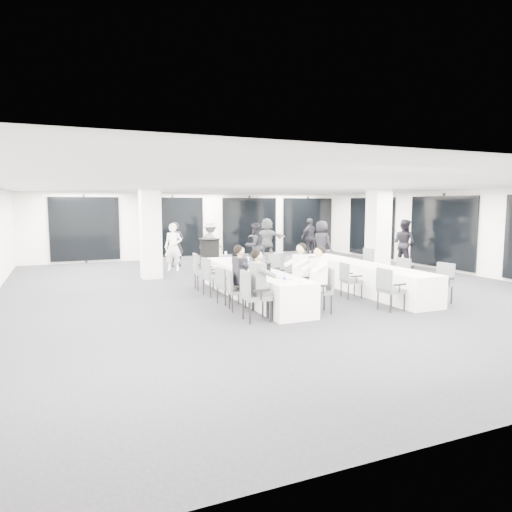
% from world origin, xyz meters
% --- Properties ---
extents(room, '(14.04, 16.04, 2.84)m').
position_xyz_m(room, '(0.89, 1.11, 1.39)').
color(room, '#222327').
rests_on(room, ground).
extents(column_left, '(0.60, 0.60, 2.80)m').
position_xyz_m(column_left, '(-2.80, 3.20, 1.40)').
color(column_left, white).
rests_on(column_left, floor).
extents(column_right, '(0.60, 0.60, 2.80)m').
position_xyz_m(column_right, '(4.20, 1.00, 1.40)').
color(column_right, white).
rests_on(column_right, floor).
extents(banquet_table_main, '(0.90, 5.00, 0.75)m').
position_xyz_m(banquet_table_main, '(-1.09, -0.92, 0.38)').
color(banquet_table_main, white).
rests_on(banquet_table_main, floor).
extents(banquet_table_side, '(0.90, 5.00, 0.75)m').
position_xyz_m(banquet_table_side, '(1.98, -1.23, 0.38)').
color(banquet_table_side, white).
rests_on(banquet_table_side, floor).
extents(cocktail_table, '(0.78, 0.78, 1.09)m').
position_xyz_m(cocktail_table, '(-0.48, 4.47, 0.55)').
color(cocktail_table, black).
rests_on(cocktail_table, floor).
extents(chair_main_left_near, '(0.54, 0.59, 1.01)m').
position_xyz_m(chair_main_left_near, '(-1.93, -2.97, 0.58)').
color(chair_main_left_near, '#4A4C51').
rests_on(chair_main_left_near, floor).
extents(chair_main_left_second, '(0.51, 0.54, 0.88)m').
position_xyz_m(chair_main_left_second, '(-1.91, -1.99, 0.50)').
color(chair_main_left_second, '#4A4C51').
rests_on(chair_main_left_second, floor).
extents(chair_main_left_mid, '(0.51, 0.54, 0.86)m').
position_xyz_m(chair_main_left_mid, '(-1.91, -1.29, 0.49)').
color(chair_main_left_mid, '#4A4C51').
rests_on(chair_main_left_mid, floor).
extents(chair_main_left_fourth, '(0.55, 0.59, 0.97)m').
position_xyz_m(chair_main_left_fourth, '(-1.92, -0.24, 0.55)').
color(chair_main_left_fourth, '#4A4C51').
rests_on(chair_main_left_fourth, floor).
extents(chair_main_left_far, '(0.55, 0.59, 0.99)m').
position_xyz_m(chair_main_left_far, '(-1.92, 0.67, 0.56)').
color(chair_main_left_far, '#4A4C51').
rests_on(chair_main_left_far, floor).
extents(chair_main_right_near, '(0.57, 0.60, 0.97)m').
position_xyz_m(chair_main_right_near, '(-0.25, -2.88, 0.55)').
color(chair_main_right_near, '#4A4C51').
rests_on(chair_main_right_near, floor).
extents(chair_main_right_second, '(0.55, 0.61, 1.04)m').
position_xyz_m(chair_main_right_second, '(-0.25, -2.06, 0.60)').
color(chair_main_right_second, '#4A4C51').
rests_on(chair_main_right_second, floor).
extents(chair_main_right_mid, '(0.59, 0.63, 1.01)m').
position_xyz_m(chair_main_right_mid, '(-0.25, -1.21, 0.58)').
color(chair_main_right_mid, '#4A4C51').
rests_on(chair_main_right_mid, floor).
extents(chair_main_right_fourth, '(0.60, 0.63, 0.98)m').
position_xyz_m(chair_main_right_fourth, '(-0.25, -0.24, 0.56)').
color(chair_main_right_fourth, '#4A4C51').
rests_on(chair_main_right_fourth, floor).
extents(chair_main_right_far, '(0.47, 0.52, 0.87)m').
position_xyz_m(chair_main_right_far, '(-0.26, 0.67, 0.50)').
color(chair_main_right_far, '#4A4C51').
rests_on(chair_main_right_far, floor).
extents(chair_side_left_near, '(0.50, 0.55, 0.94)m').
position_xyz_m(chair_side_left_near, '(1.14, -3.31, 0.53)').
color(chair_side_left_near, '#4A4C51').
rests_on(chair_side_left_near, floor).
extents(chair_side_left_mid, '(0.49, 0.53, 0.88)m').
position_xyz_m(chair_side_left_mid, '(1.15, -1.81, 0.50)').
color(chair_side_left_mid, '#4A4C51').
rests_on(chair_side_left_mid, floor).
extents(chair_side_left_far, '(0.49, 0.53, 0.88)m').
position_xyz_m(chair_side_left_far, '(1.15, -0.20, 0.50)').
color(chair_side_left_far, '#4A4C51').
rests_on(chair_side_left_far, floor).
extents(chair_side_right_near, '(0.54, 0.58, 0.94)m').
position_xyz_m(chair_side_right_near, '(2.81, -3.16, 0.54)').
color(chair_side_right_near, '#4A4C51').
rests_on(chair_side_right_near, floor).
extents(chair_side_right_mid, '(0.54, 0.57, 0.90)m').
position_xyz_m(chair_side_right_mid, '(2.80, -1.74, 0.51)').
color(chair_side_right_mid, '#4A4C51').
rests_on(chair_side_right_mid, floor).
extents(chair_side_right_far, '(0.55, 0.60, 1.02)m').
position_xyz_m(chair_side_right_far, '(2.82, -0.16, 0.58)').
color(chair_side_right_far, '#4A4C51').
rests_on(chair_side_right_far, floor).
extents(seated_guest_a, '(0.50, 0.38, 1.44)m').
position_xyz_m(seated_guest_a, '(-1.75, -2.97, 0.81)').
color(seated_guest_a, '#595C60').
rests_on(seated_guest_a, floor).
extents(seated_guest_b, '(0.50, 0.38, 1.44)m').
position_xyz_m(seated_guest_b, '(-1.75, -2.00, 0.81)').
color(seated_guest_b, black).
rests_on(seated_guest_b, floor).
extents(seated_guest_c, '(0.50, 0.38, 1.44)m').
position_xyz_m(seated_guest_c, '(-0.42, -2.86, 0.81)').
color(seated_guest_c, white).
rests_on(seated_guest_c, floor).
extents(seated_guest_d, '(0.50, 0.38, 1.44)m').
position_xyz_m(seated_guest_d, '(-0.42, -2.07, 0.81)').
color(seated_guest_d, white).
rests_on(seated_guest_d, floor).
extents(standing_guest_a, '(0.82, 0.74, 1.86)m').
position_xyz_m(standing_guest_a, '(-1.44, 5.53, 0.93)').
color(standing_guest_a, black).
rests_on(standing_guest_a, floor).
extents(standing_guest_b, '(1.01, 0.75, 1.87)m').
position_xyz_m(standing_guest_b, '(0.99, 3.79, 0.94)').
color(standing_guest_b, black).
rests_on(standing_guest_b, floor).
extents(standing_guest_c, '(1.24, 1.30, 1.85)m').
position_xyz_m(standing_guest_c, '(0.12, 6.31, 0.92)').
color(standing_guest_c, '#595C60').
rests_on(standing_guest_c, floor).
extents(standing_guest_d, '(1.26, 0.88, 1.94)m').
position_xyz_m(standing_guest_d, '(4.63, 6.19, 0.97)').
color(standing_guest_d, black).
rests_on(standing_guest_d, floor).
extents(standing_guest_e, '(0.88, 1.07, 1.91)m').
position_xyz_m(standing_guest_e, '(3.77, 3.81, 0.96)').
color(standing_guest_e, black).
rests_on(standing_guest_e, floor).
extents(standing_guest_f, '(1.93, 1.32, 1.96)m').
position_xyz_m(standing_guest_f, '(2.70, 6.51, 0.98)').
color(standing_guest_f, '#595C60').
rests_on(standing_guest_f, floor).
extents(standing_guest_g, '(0.85, 0.79, 1.88)m').
position_xyz_m(standing_guest_g, '(-1.79, 4.51, 0.94)').
color(standing_guest_g, white).
rests_on(standing_guest_g, floor).
extents(standing_guest_h, '(0.83, 1.09, 2.00)m').
position_xyz_m(standing_guest_h, '(6.17, 2.00, 1.00)').
color(standing_guest_h, black).
rests_on(standing_guest_h, floor).
extents(ice_bucket_near, '(0.20, 0.20, 0.23)m').
position_xyz_m(ice_bucket_near, '(-1.06, -1.74, 0.86)').
color(ice_bucket_near, black).
rests_on(ice_bucket_near, banquet_table_main).
extents(ice_bucket_far, '(0.22, 0.22, 0.26)m').
position_xyz_m(ice_bucket_far, '(-1.12, 0.10, 0.88)').
color(ice_bucket_far, black).
rests_on(ice_bucket_far, banquet_table_main).
extents(water_bottle_a, '(0.06, 0.06, 0.20)m').
position_xyz_m(water_bottle_a, '(-1.25, -3.05, 0.85)').
color(water_bottle_a, silver).
rests_on(water_bottle_a, banquet_table_main).
extents(water_bottle_b, '(0.07, 0.07, 0.22)m').
position_xyz_m(water_bottle_b, '(-0.98, -0.39, 0.86)').
color(water_bottle_b, silver).
rests_on(water_bottle_b, banquet_table_main).
extents(water_bottle_c, '(0.07, 0.07, 0.21)m').
position_xyz_m(water_bottle_c, '(-1.04, 1.15, 0.86)').
color(water_bottle_c, silver).
rests_on(water_bottle_c, banquet_table_main).
extents(plate_a, '(0.22, 0.22, 0.03)m').
position_xyz_m(plate_a, '(-1.13, -2.56, 0.76)').
color(plate_a, white).
rests_on(plate_a, banquet_table_main).
extents(plate_b, '(0.18, 0.18, 0.03)m').
position_xyz_m(plate_b, '(-1.03, -2.86, 0.76)').
color(plate_b, white).
rests_on(plate_b, banquet_table_main).
extents(plate_c, '(0.21, 0.21, 0.03)m').
position_xyz_m(plate_c, '(-1.00, -1.62, 0.76)').
color(plate_c, white).
rests_on(plate_c, banquet_table_main).
extents(wine_glass, '(0.07, 0.07, 0.19)m').
position_xyz_m(wine_glass, '(-0.95, -3.20, 0.90)').
color(wine_glass, silver).
rests_on(wine_glass, banquet_table_main).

